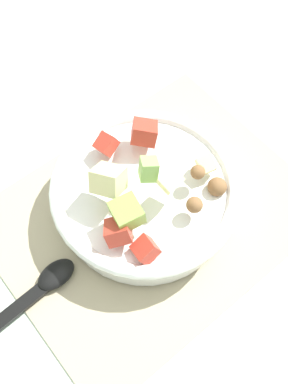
{
  "coord_description": "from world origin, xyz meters",
  "views": [
    {
      "loc": [
        0.2,
        0.23,
        0.62
      ],
      "look_at": [
        0.0,
        -0.01,
        0.05
      ],
      "focal_mm": 43.57,
      "sensor_mm": 36.0,
      "label": 1
    }
  ],
  "objects": [
    {
      "name": "placemat",
      "position": [
        0.0,
        0.0,
        0.0
      ],
      "size": [
        0.45,
        0.35,
        0.01
      ],
      "primitive_type": "cube",
      "color": "tan",
      "rests_on": "ground_plane"
    },
    {
      "name": "serving_spoon",
      "position": [
        0.21,
        -0.0,
        0.01
      ],
      "size": [
        0.24,
        0.04,
        0.01
      ],
      "color": "black",
      "rests_on": "placemat"
    },
    {
      "name": "salad_bowl",
      "position": [
        0.0,
        -0.01,
        0.04
      ],
      "size": [
        0.27,
        0.27,
        0.13
      ],
      "color": "white",
      "rests_on": "placemat"
    },
    {
      "name": "ground_plane",
      "position": [
        0.0,
        0.0,
        0.0
      ],
      "size": [
        2.4,
        2.4,
        0.0
      ],
      "primitive_type": "plane",
      "color": "silver"
    }
  ]
}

